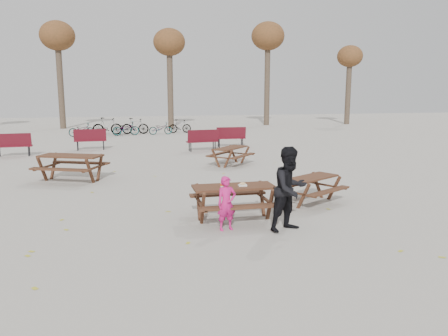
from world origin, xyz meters
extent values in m
plane|color=gray|center=(0.00, 0.00, 0.00)|extent=(80.00, 80.00, 0.00)
cube|color=#391E14|center=(0.00, 0.00, 0.75)|extent=(1.80, 0.70, 0.05)
cube|color=#391E14|center=(0.00, -0.60, 0.45)|extent=(1.80, 0.25, 0.05)
cube|color=#391E14|center=(0.00, 0.60, 0.45)|extent=(1.80, 0.25, 0.05)
cylinder|color=#391E14|center=(-0.75, -0.30, 0.36)|extent=(0.08, 0.08, 0.73)
cylinder|color=#391E14|center=(-0.75, 0.30, 0.36)|extent=(0.08, 0.08, 0.73)
cylinder|color=#391E14|center=(0.75, -0.30, 0.36)|extent=(0.08, 0.08, 0.73)
cylinder|color=#391E14|center=(0.75, 0.30, 0.36)|extent=(0.08, 0.08, 0.73)
cube|color=white|center=(0.18, -0.08, 0.79)|extent=(0.18, 0.11, 0.03)
ellipsoid|color=tan|center=(0.18, -0.08, 0.83)|extent=(0.14, 0.06, 0.05)
cylinder|color=silver|center=(-0.28, -0.07, 0.85)|extent=(0.06, 0.06, 0.15)
cylinder|color=#F2400C|center=(-0.28, -0.07, 0.83)|extent=(0.07, 0.07, 0.05)
cylinder|color=white|center=(-0.28, -0.07, 0.94)|extent=(0.03, 0.03, 0.02)
imported|color=#C5186B|center=(-0.31, -0.67, 0.57)|extent=(0.46, 0.34, 1.13)
imported|color=black|center=(0.95, -0.97, 0.87)|extent=(1.04, 0.94, 1.75)
imported|color=black|center=(-5.09, 19.42, 0.42)|extent=(1.67, 1.04, 0.83)
imported|color=black|center=(-3.55, 20.02, 0.56)|extent=(1.86, 0.53, 1.12)
imported|color=black|center=(-2.38, 19.38, 0.44)|extent=(1.75, 0.84, 0.88)
imported|color=black|center=(-1.77, 20.19, 0.52)|extent=(1.79, 0.73, 1.05)
imported|color=black|center=(-0.17, 19.48, 0.40)|extent=(1.56, 0.69, 0.80)
imported|color=black|center=(1.19, 20.28, 0.45)|extent=(1.52, 0.48, 0.91)
cylinder|color=#382B21|center=(-7.00, 25.50, 3.15)|extent=(0.44, 0.44, 6.30)
ellipsoid|color=brown|center=(-7.00, 25.50, 6.75)|extent=(2.52, 2.52, 2.14)
cylinder|color=#382B21|center=(1.00, 24.50, 2.97)|extent=(0.44, 0.44, 5.95)
ellipsoid|color=brown|center=(1.00, 24.50, 6.38)|extent=(2.38, 2.38, 2.02)
cylinder|color=#382B21|center=(9.00, 25.50, 3.32)|extent=(0.44, 0.44, 6.65)
ellipsoid|color=brown|center=(9.00, 25.50, 7.12)|extent=(2.66, 2.66, 2.26)
cylinder|color=#382B21|center=(16.00, 25.00, 2.62)|extent=(0.44, 0.44, 5.25)
ellipsoid|color=brown|center=(16.00, 25.00, 5.62)|extent=(2.10, 2.10, 1.79)
camera|label=1|loc=(-2.24, -9.16, 2.86)|focal=35.00mm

